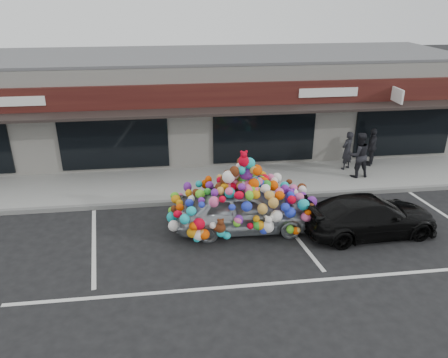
{
  "coord_description": "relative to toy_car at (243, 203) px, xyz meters",
  "views": [
    {
      "loc": [
        -0.77,
        -11.22,
        6.95
      ],
      "look_at": [
        0.83,
        1.4,
        1.36
      ],
      "focal_mm": 35.0,
      "sensor_mm": 36.0,
      "label": 1
    }
  ],
  "objects": [
    {
      "name": "pedestrian_a",
      "position": [
        4.92,
        3.99,
        0.06
      ],
      "size": [
        0.69,
        0.62,
        1.58
      ],
      "primitive_type": "imported",
      "rotation": [
        0.0,
        0.0,
        3.69
      ],
      "color": "#232328",
      "rests_on": "sidewalk"
    },
    {
      "name": "kerb",
      "position": [
        -1.32,
        1.92,
        -0.8
      ],
      "size": [
        26.0,
        0.18,
        0.16
      ],
      "primitive_type": "cube",
      "color": "slate",
      "rests_on": "ground"
    },
    {
      "name": "shop_building",
      "position": [
        -1.32,
        7.86,
        1.29
      ],
      "size": [
        24.0,
        7.2,
        4.31
      ],
      "color": "white",
      "rests_on": "ground"
    },
    {
      "name": "parking_stripe_mid",
      "position": [
        1.48,
        -0.38,
        -0.87
      ],
      "size": [
        0.73,
        4.37,
        0.01
      ],
      "primitive_type": "cube",
      "rotation": [
        0.0,
        0.0,
        0.14
      ],
      "color": "silver",
      "rests_on": "ground"
    },
    {
      "name": "pedestrian_c",
      "position": [
        6.1,
        4.27,
        0.07
      ],
      "size": [
        0.97,
        0.89,
        1.59
      ],
      "primitive_type": "imported",
      "rotation": [
        0.0,
        0.0,
        4.02
      ],
      "color": "black",
      "rests_on": "sidewalk"
    },
    {
      "name": "toy_car",
      "position": [
        0.0,
        0.0,
        0.0
      ],
      "size": [
        3.01,
        4.48,
        2.58
      ],
      "rotation": [
        0.0,
        0.0,
        1.54
      ],
      "color": "gray",
      "rests_on": "ground"
    },
    {
      "name": "pedestrian_b",
      "position": [
        5.05,
        3.18,
        0.17
      ],
      "size": [
        0.91,
        0.73,
        1.79
      ],
      "primitive_type": "imported",
      "rotation": [
        0.0,
        0.0,
        3.2
      ],
      "color": "black",
      "rests_on": "sidewalk"
    },
    {
      "name": "lane_line",
      "position": [
        0.68,
        -2.88,
        -0.87
      ],
      "size": [
        14.0,
        0.12,
        0.01
      ],
      "primitive_type": "cube",
      "color": "silver",
      "rests_on": "ground"
    },
    {
      "name": "sidewalk",
      "position": [
        -1.32,
        3.42,
        -0.8
      ],
      "size": [
        26.0,
        3.0,
        0.15
      ],
      "primitive_type": "cube",
      "color": "#9B9C96",
      "rests_on": "ground"
    },
    {
      "name": "black_sedan",
      "position": [
        3.79,
        -0.77,
        -0.28
      ],
      "size": [
        1.92,
        4.23,
        1.2
      ],
      "primitive_type": "imported",
      "rotation": [
        0.0,
        0.0,
        1.63
      ],
      "color": "black",
      "rests_on": "ground"
    },
    {
      "name": "parking_stripe_left",
      "position": [
        -4.52,
        -0.38,
        -0.87
      ],
      "size": [
        0.73,
        4.37,
        0.01
      ],
      "primitive_type": "cube",
      "rotation": [
        0.0,
        0.0,
        0.14
      ],
      "color": "silver",
      "rests_on": "ground"
    },
    {
      "name": "ground",
      "position": [
        -1.32,
        -0.58,
        -0.87
      ],
      "size": [
        90.0,
        90.0,
        0.0
      ],
      "primitive_type": "plane",
      "color": "black",
      "rests_on": "ground"
    }
  ]
}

